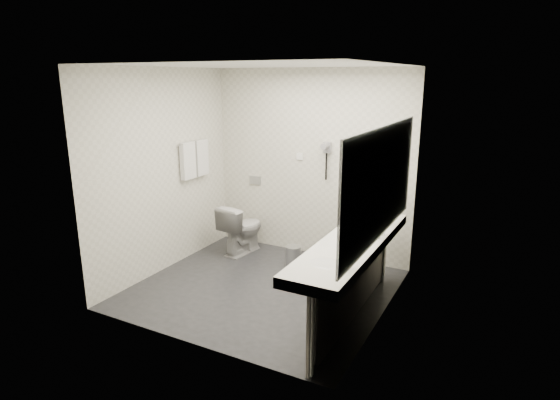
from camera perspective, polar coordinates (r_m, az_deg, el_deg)
The scene contains 30 objects.
floor at distance 5.47m, azimuth -2.16°, elevation -10.86°, with size 2.80×2.80×0.00m, color #242428.
ceiling at distance 4.92m, azimuth -2.46°, elevation 16.33°, with size 2.80×2.80×0.00m, color silver.
wall_back at distance 6.19m, azimuth 3.75°, elevation 4.41°, with size 2.80×2.80×0.00m, color beige.
wall_front at distance 4.02m, azimuth -11.62°, elevation -1.74°, with size 2.80×2.80×0.00m, color beige.
wall_left at distance 5.86m, azimuth -14.26°, elevation 3.39°, with size 2.60×2.60×0.00m, color beige.
wall_right at distance 4.53m, azimuth 13.21°, elevation 0.09°, with size 2.60×2.60×0.00m, color beige.
vanity_counter at distance 4.56m, azimuth 8.87°, elevation -5.54°, with size 0.55×2.20×0.10m, color white.
vanity_panel at distance 4.72m, azimuth 8.95°, elevation -10.42°, with size 0.03×2.15×0.75m, color gray.
vanity_post_near at distance 3.85m, azimuth 4.10°, elevation -16.55°, with size 0.06×0.06×0.75m, color silver.
vanity_post_far at distance 5.63m, azimuth 12.73°, elevation -6.30°, with size 0.06×0.06×0.75m, color silver.
mirror at distance 4.30m, azimuth 12.49°, elevation 2.08°, with size 0.02×2.20×1.05m, color #B2BCC6.
basin_near at distance 3.98m, azimuth 5.78°, elevation -8.03°, with size 0.40×0.31×0.05m, color white.
basin_far at distance 5.13m, azimuth 11.27°, elevation -2.87°, with size 0.40×0.31×0.05m, color white.
faucet_near at distance 3.88m, azimuth 8.50°, elevation -7.29°, with size 0.04×0.04×0.15m, color silver.
faucet_far at distance 5.06m, azimuth 13.44°, elevation -2.19°, with size 0.04×0.04×0.15m, color silver.
soap_bottle_a at distance 4.60m, azimuth 9.73°, elevation -3.93°, with size 0.05×0.05×0.12m, color beige.
glass_left at distance 4.63m, azimuth 11.96°, elevation -4.07°, with size 0.05×0.05×0.10m, color silver.
glass_right at distance 4.72m, azimuth 12.56°, elevation -3.65°, with size 0.06×0.06×0.11m, color silver.
toilet at distance 6.42m, azimuth -4.73°, elevation -3.52°, with size 0.39×0.69×0.70m, color white.
flush_plate at distance 6.62m, azimuth -3.09°, elevation 2.47°, with size 0.18×0.02×0.12m, color #B2B5BA.
pedal_bin at distance 5.95m, azimuth 1.68°, elevation -7.15°, with size 0.20×0.20×0.28m, color #B2B5BA.
bin_lid at distance 5.90m, azimuth 1.69°, elevation -5.82°, with size 0.20×0.20×0.01m, color #B2B5BA.
towel_rail at distance 6.20m, azimuth -10.69°, elevation 7.01°, with size 0.02×0.02×0.62m, color silver.
towel_near at distance 6.12m, azimuth -11.33°, elevation 4.79°, with size 0.07×0.24×0.48m, color silver.
towel_far at distance 6.33m, azimuth -9.74°, elevation 5.21°, with size 0.07×0.24×0.48m, color silver.
dryer_cradle at distance 6.02m, azimuth 5.86°, elevation 6.48°, with size 0.10×0.04×0.14m, color gray.
dryer_barrel at distance 5.95m, azimuth 5.61°, elevation 6.68°, with size 0.08×0.08×0.14m, color gray.
dryer_cord at distance 6.05m, azimuth 5.74°, elevation 4.12°, with size 0.02×0.02×0.35m, color black.
switch_plate_a at distance 6.22m, azimuth 2.45°, elevation 5.42°, with size 0.09×0.02×0.09m, color white.
switch_plate_b at distance 5.96m, azimuth 8.57°, elevation 4.84°, with size 0.09×0.02×0.09m, color white.
Camera 1 is at (2.47, -4.26, 2.39)m, focal length 29.55 mm.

